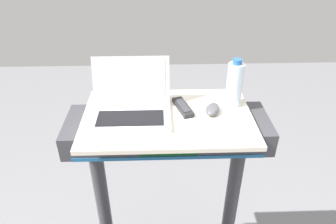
% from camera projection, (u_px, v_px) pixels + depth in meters
% --- Properties ---
extents(desk_board, '(0.74, 0.47, 0.02)m').
position_uv_depth(desk_board, '(168.00, 117.00, 1.38)').
color(desk_board, beige).
rests_on(desk_board, treadmill_base).
extents(laptop, '(0.34, 0.27, 0.22)m').
position_uv_depth(laptop, '(131.00, 105.00, 1.35)').
color(laptop, '#B7B7BC').
rests_on(laptop, desk_board).
extents(computer_mouse, '(0.09, 0.11, 0.03)m').
position_uv_depth(computer_mouse, '(213.00, 109.00, 1.38)').
color(computer_mouse, '#4C4C51').
rests_on(computer_mouse, desk_board).
extents(water_bottle, '(0.07, 0.07, 0.22)m').
position_uv_depth(water_bottle, '(234.00, 84.00, 1.40)').
color(water_bottle, silver).
rests_on(water_bottle, desk_board).
extents(tv_remote, '(0.09, 0.17, 0.02)m').
position_uv_depth(tv_remote, '(183.00, 107.00, 1.41)').
color(tv_remote, '#232326').
rests_on(tv_remote, desk_board).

